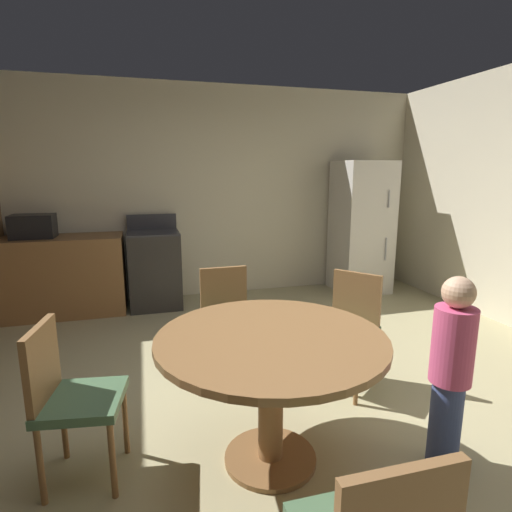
% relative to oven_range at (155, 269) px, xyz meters
% --- Properties ---
extents(ground_plane, '(14.00, 14.00, 0.00)m').
position_rel_oven_range_xyz_m(ground_plane, '(0.67, -2.65, -0.47)').
color(ground_plane, tan).
extents(wall_back, '(6.16, 0.12, 2.70)m').
position_rel_oven_range_xyz_m(wall_back, '(0.67, 0.40, 0.88)').
color(wall_back, beige).
rests_on(wall_back, ground).
extents(kitchen_counter, '(1.76, 0.60, 0.90)m').
position_rel_oven_range_xyz_m(kitchen_counter, '(-1.23, -0.00, -0.02)').
color(kitchen_counter, olive).
rests_on(kitchen_counter, ground).
extents(oven_range, '(0.60, 0.60, 1.10)m').
position_rel_oven_range_xyz_m(oven_range, '(0.00, 0.00, 0.00)').
color(oven_range, '#2D2B28').
rests_on(oven_range, ground).
extents(refrigerator, '(0.68, 0.68, 1.76)m').
position_rel_oven_range_xyz_m(refrigerator, '(2.75, -0.05, 0.41)').
color(refrigerator, silver).
rests_on(refrigerator, ground).
extents(microwave, '(0.44, 0.32, 0.26)m').
position_rel_oven_range_xyz_m(microwave, '(-1.28, -0.00, 0.56)').
color(microwave, black).
rests_on(microwave, kitchen_counter).
extents(dining_table, '(1.25, 1.25, 0.76)m').
position_rel_oven_range_xyz_m(dining_table, '(0.52, -3.01, 0.14)').
color(dining_table, olive).
rests_on(dining_table, ground).
extents(chair_north, '(0.41, 0.41, 0.87)m').
position_rel_oven_range_xyz_m(chair_north, '(0.49, -1.94, 0.03)').
color(chair_north, olive).
rests_on(chair_north, ground).
extents(chair_northeast, '(0.56, 0.56, 0.87)m').
position_rel_oven_range_xyz_m(chair_northeast, '(1.35, -2.35, 0.03)').
color(chair_northeast, olive).
rests_on(chair_northeast, ground).
extents(chair_west, '(0.45, 0.45, 0.87)m').
position_rel_oven_range_xyz_m(chair_west, '(-0.53, -2.85, 0.03)').
color(chair_west, olive).
rests_on(chair_west, ground).
extents(person_child, '(0.27, 0.27, 1.09)m').
position_rel_oven_range_xyz_m(person_child, '(1.45, -3.29, 0.11)').
color(person_child, '#3D4C84').
rests_on(person_child, ground).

